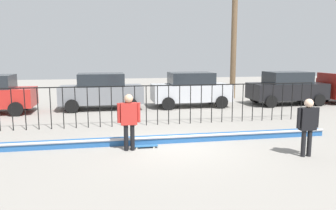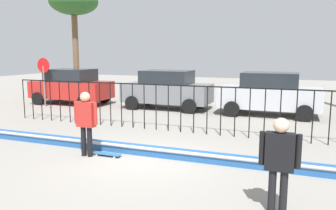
{
  "view_description": "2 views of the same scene",
  "coord_description": "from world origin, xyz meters",
  "px_view_note": "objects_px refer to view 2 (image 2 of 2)",
  "views": [
    {
      "loc": [
        -2.16,
        -10.14,
        2.91
      ],
      "look_at": [
        0.07,
        1.37,
        1.11
      ],
      "focal_mm": 35.72,
      "sensor_mm": 36.0,
      "label": 1
    },
    {
      "loc": [
        3.67,
        -7.45,
        2.7
      ],
      "look_at": [
        0.18,
        1.55,
        1.21
      ],
      "focal_mm": 35.48,
      "sensor_mm": 36.0,
      "label": 2
    }
  ],
  "objects_px": {
    "skateboarder": "(86,118)",
    "camera_operator": "(280,157)",
    "skateboard": "(107,154)",
    "parked_car_red": "(71,86)",
    "stop_sign": "(44,75)",
    "palm_tree_short": "(74,4)",
    "parked_car_gray": "(167,89)",
    "parked_car_silver": "(269,94)"
  },
  "relations": [
    {
      "from": "skateboarder",
      "to": "camera_operator",
      "type": "distance_m",
      "value": 5.16
    },
    {
      "from": "skateboarder",
      "to": "skateboard",
      "type": "height_order",
      "value": "skateboarder"
    },
    {
      "from": "parked_car_red",
      "to": "stop_sign",
      "type": "xyz_separation_m",
      "value": [
        -0.76,
        -1.2,
        0.64
      ]
    },
    {
      "from": "palm_tree_short",
      "to": "skateboard",
      "type": "bearing_deg",
      "value": -50.41
    },
    {
      "from": "parked_car_gray",
      "to": "palm_tree_short",
      "type": "xyz_separation_m",
      "value": [
        -6.98,
        2.21,
        4.75
      ]
    },
    {
      "from": "palm_tree_short",
      "to": "skateboarder",
      "type": "bearing_deg",
      "value": -52.64
    },
    {
      "from": "skateboard",
      "to": "parked_car_silver",
      "type": "xyz_separation_m",
      "value": [
        3.53,
        7.79,
        0.91
      ]
    },
    {
      "from": "camera_operator",
      "to": "parked_car_gray",
      "type": "distance_m",
      "value": 11.19
    },
    {
      "from": "skateboard",
      "to": "stop_sign",
      "type": "bearing_deg",
      "value": 129.75
    },
    {
      "from": "skateboard",
      "to": "camera_operator",
      "type": "relative_size",
      "value": 0.48
    },
    {
      "from": "stop_sign",
      "to": "palm_tree_short",
      "type": "relative_size",
      "value": 0.37
    },
    {
      "from": "parked_car_red",
      "to": "palm_tree_short",
      "type": "xyz_separation_m",
      "value": [
        -1.54,
        2.61,
        4.75
      ]
    },
    {
      "from": "parked_car_red",
      "to": "stop_sign",
      "type": "height_order",
      "value": "stop_sign"
    },
    {
      "from": "skateboard",
      "to": "parked_car_silver",
      "type": "distance_m",
      "value": 8.6
    },
    {
      "from": "parked_car_red",
      "to": "parked_car_gray",
      "type": "bearing_deg",
      "value": 6.17
    },
    {
      "from": "camera_operator",
      "to": "stop_sign",
      "type": "distance_m",
      "value": 14.39
    },
    {
      "from": "camera_operator",
      "to": "stop_sign",
      "type": "height_order",
      "value": "stop_sign"
    },
    {
      "from": "parked_car_red",
      "to": "parked_car_silver",
      "type": "relative_size",
      "value": 1.0
    },
    {
      "from": "stop_sign",
      "to": "camera_operator",
      "type": "bearing_deg",
      "value": -33.76
    },
    {
      "from": "parked_car_red",
      "to": "parked_car_silver",
      "type": "height_order",
      "value": "same"
    },
    {
      "from": "stop_sign",
      "to": "palm_tree_short",
      "type": "height_order",
      "value": "palm_tree_short"
    },
    {
      "from": "skateboard",
      "to": "parked_car_gray",
      "type": "relative_size",
      "value": 0.19
    },
    {
      "from": "parked_car_red",
      "to": "stop_sign",
      "type": "bearing_deg",
      "value": -120.22
    },
    {
      "from": "parked_car_gray",
      "to": "palm_tree_short",
      "type": "relative_size",
      "value": 0.64
    },
    {
      "from": "parked_car_red",
      "to": "parked_car_silver",
      "type": "bearing_deg",
      "value": 3.86
    },
    {
      "from": "skateboarder",
      "to": "camera_operator",
      "type": "relative_size",
      "value": 1.03
    },
    {
      "from": "camera_operator",
      "to": "parked_car_silver",
      "type": "distance_m",
      "value": 9.57
    },
    {
      "from": "parked_car_red",
      "to": "stop_sign",
      "type": "relative_size",
      "value": 1.72
    },
    {
      "from": "skateboarder",
      "to": "skateboard",
      "type": "relative_size",
      "value": 2.16
    },
    {
      "from": "parked_car_red",
      "to": "stop_sign",
      "type": "distance_m",
      "value": 1.56
    },
    {
      "from": "parked_car_red",
      "to": "parked_car_gray",
      "type": "distance_m",
      "value": 5.45
    },
    {
      "from": "camera_operator",
      "to": "parked_car_red",
      "type": "relative_size",
      "value": 0.39
    },
    {
      "from": "skateboard",
      "to": "parked_car_red",
      "type": "xyz_separation_m",
      "value": [
        -6.77,
        7.45,
        0.91
      ]
    },
    {
      "from": "camera_operator",
      "to": "parked_car_gray",
      "type": "bearing_deg",
      "value": -36.75
    },
    {
      "from": "skateboarder",
      "to": "skateboard",
      "type": "xyz_separation_m",
      "value": [
        0.5,
        0.18,
        -0.98
      ]
    },
    {
      "from": "skateboarder",
      "to": "parked_car_gray",
      "type": "bearing_deg",
      "value": 70.54
    },
    {
      "from": "parked_car_gray",
      "to": "parked_car_silver",
      "type": "xyz_separation_m",
      "value": [
        4.87,
        -0.06,
        0.0
      ]
    },
    {
      "from": "skateboard",
      "to": "stop_sign",
      "type": "height_order",
      "value": "stop_sign"
    },
    {
      "from": "camera_operator",
      "to": "parked_car_red",
      "type": "xyz_separation_m",
      "value": [
        -11.19,
        9.19,
        -0.03
      ]
    },
    {
      "from": "skateboarder",
      "to": "stop_sign",
      "type": "distance_m",
      "value": 9.54
    },
    {
      "from": "parked_car_gray",
      "to": "stop_sign",
      "type": "distance_m",
      "value": 6.43
    },
    {
      "from": "parked_car_silver",
      "to": "palm_tree_short",
      "type": "xyz_separation_m",
      "value": [
        -11.85,
        2.27,
        4.75
      ]
    }
  ]
}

